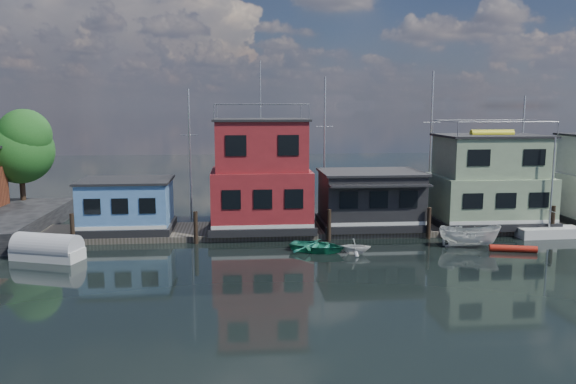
{
  "coord_description": "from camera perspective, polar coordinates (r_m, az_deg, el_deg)",
  "views": [
    {
      "loc": [
        -10.11,
        -27.85,
        9.14
      ],
      "look_at": [
        -6.56,
        12.0,
        3.0
      ],
      "focal_mm": 35.0,
      "sensor_mm": 36.0,
      "label": 1
    }
  ],
  "objects": [
    {
      "name": "dinghy_teal",
      "position": [
        35.72,
        3.01,
        -5.51
      ],
      "size": [
        4.3,
        3.83,
        0.73
      ],
      "primitive_type": "imported",
      "rotation": [
        0.0,
        0.0,
        1.11
      ],
      "color": "#25886B",
      "rests_on": "ground"
    },
    {
      "name": "background_masts",
      "position": [
        48.33,
        12.87,
        4.25
      ],
      "size": [
        36.4,
        0.16,
        12.0
      ],
      "color": "silver",
      "rests_on": "ground"
    },
    {
      "name": "houseboat_dark",
      "position": [
        41.52,
        8.36,
        -0.69
      ],
      "size": [
        7.4,
        6.1,
        4.06
      ],
      "color": "black",
      "rests_on": "dock"
    },
    {
      "name": "dock",
      "position": [
        42.07,
        8.95,
        -3.65
      ],
      "size": [
        48.0,
        5.0,
        0.4
      ],
      "primitive_type": "cube",
      "color": "#595147",
      "rests_on": "ground"
    },
    {
      "name": "houseboat_green",
      "position": [
        44.33,
        19.78,
        0.96
      ],
      "size": [
        8.4,
        5.9,
        7.03
      ],
      "color": "black",
      "rests_on": "dock"
    },
    {
      "name": "day_sailer",
      "position": [
        43.6,
        24.96,
        -3.64
      ],
      "size": [
        4.51,
        1.65,
        7.04
      ],
      "rotation": [
        0.0,
        0.0,
        0.04
      ],
      "color": "silver",
      "rests_on": "ground"
    },
    {
      "name": "ground",
      "position": [
        31.0,
        14.36,
        -8.7
      ],
      "size": [
        160.0,
        160.0,
        0.0
      ],
      "primitive_type": "plane",
      "color": "black",
      "rests_on": "ground"
    },
    {
      "name": "tarp_runabout",
      "position": [
        36.78,
        -23.27,
        -5.37
      ],
      "size": [
        4.51,
        2.9,
        1.71
      ],
      "rotation": [
        0.0,
        0.0,
        -0.33
      ],
      "color": "silver",
      "rests_on": "ground"
    },
    {
      "name": "red_kayak",
      "position": [
        38.44,
        21.9,
        -5.35
      ],
      "size": [
        2.89,
        1.11,
        0.42
      ],
      "primitive_type": "cylinder",
      "rotation": [
        0.0,
        1.57,
        -0.25
      ],
      "color": "red",
      "rests_on": "ground"
    },
    {
      "name": "motorboat",
      "position": [
        38.58,
        17.96,
        -4.26
      ],
      "size": [
        4.16,
        2.32,
        1.52
      ],
      "primitive_type": "imported",
      "rotation": [
        0.0,
        0.0,
        1.35
      ],
      "color": "silver",
      "rests_on": "ground"
    },
    {
      "name": "pilings",
      "position": [
        39.15,
        9.5,
        -3.25
      ],
      "size": [
        42.28,
        0.28,
        2.2
      ],
      "color": "#2D2116",
      "rests_on": "ground"
    },
    {
      "name": "houseboat_red",
      "position": [
        40.2,
        -2.76,
        1.52
      ],
      "size": [
        7.4,
        5.9,
        11.86
      ],
      "color": "black",
      "rests_on": "dock"
    },
    {
      "name": "dinghy_white",
      "position": [
        35.36,
        6.84,
        -5.48
      ],
      "size": [
        2.21,
        2.01,
        1.0
      ],
      "primitive_type": "imported",
      "rotation": [
        0.0,
        0.0,
        1.36
      ],
      "color": "white",
      "rests_on": "ground"
    },
    {
      "name": "houseboat_blue",
      "position": [
        41.21,
        -16.06,
        -1.31
      ],
      "size": [
        6.4,
        4.9,
        3.66
      ],
      "color": "black",
      "rests_on": "dock"
    }
  ]
}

